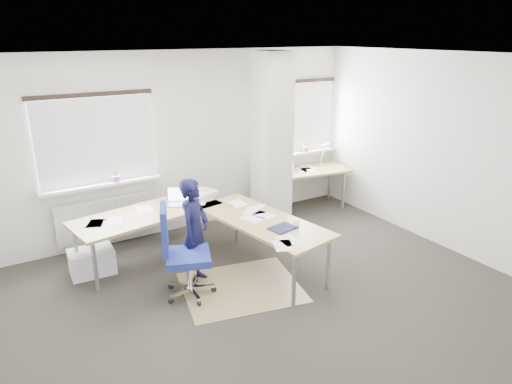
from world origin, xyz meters
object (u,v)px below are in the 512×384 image
desk_main (206,217)px  task_chair (185,271)px  desk_side (308,172)px  person (195,232)px

desk_main → task_chair: task_chair is taller
desk_side → task_chair: (-3.05, -1.59, -0.36)m
task_chair → desk_side: bearing=48.3°
person → desk_main: bearing=6.6°
desk_main → desk_side: size_ratio=1.88×
desk_main → task_chair: (-0.57, -0.59, -0.37)m
desk_main → desk_side: (2.48, 1.00, -0.01)m
desk_main → person: (-0.33, -0.36, 0.00)m
desk_main → task_chair: 0.90m
desk_side → task_chair: desk_side is taller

